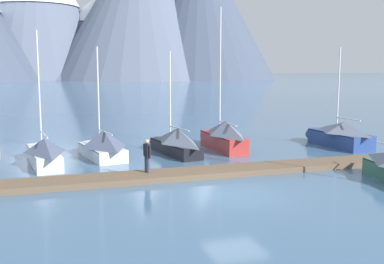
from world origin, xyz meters
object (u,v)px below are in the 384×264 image
object	(u,v)px
sailboat_mid_dock_starboard	(175,141)
sailboat_end_of_dock	(338,134)
sailboat_mid_dock_port	(101,144)
sailboat_second_berth	(43,151)
person_on_dock	(147,154)
sailboat_far_berth	(223,135)

from	to	relation	value
sailboat_mid_dock_starboard	sailboat_end_of_dock	bearing A→B (deg)	-3.70
sailboat_mid_dock_port	sailboat_mid_dock_starboard	size ratio (longest dim) A/B	1.03
sailboat_mid_dock_starboard	sailboat_second_berth	bearing A→B (deg)	-175.47
sailboat_end_of_dock	sailboat_second_berth	bearing A→B (deg)	179.65
sailboat_mid_dock_port	person_on_dock	world-z (taller)	sailboat_mid_dock_port
sailboat_mid_dock_starboard	sailboat_end_of_dock	distance (m)	11.80
sailboat_second_berth	sailboat_mid_dock_port	bearing A→B (deg)	15.67
person_on_dock	sailboat_mid_dock_port	bearing A→B (deg)	103.72
sailboat_far_berth	person_on_dock	distance (m)	9.27
sailboat_second_berth	sailboat_mid_dock_starboard	xyz separation A→B (m)	(8.06, 0.64, 0.06)
person_on_dock	sailboat_end_of_dock	bearing A→B (deg)	18.71
sailboat_end_of_dock	sailboat_mid_dock_port	bearing A→B (deg)	176.24
sailboat_second_berth	sailboat_far_berth	distance (m)	11.67
sailboat_end_of_dock	sailboat_mid_dock_starboard	bearing A→B (deg)	176.30
sailboat_mid_dock_port	sailboat_end_of_dock	size ratio (longest dim) A/B	0.98
sailboat_mid_dock_starboard	sailboat_far_berth	size ratio (longest dim) A/B	0.69
sailboat_mid_dock_port	person_on_dock	size ratio (longest dim) A/B	4.01
sailboat_end_of_dock	person_on_dock	xyz separation A→B (m)	(-14.92, -5.05, 0.41)
sailboat_mid_dock_port	sailboat_mid_dock_starboard	bearing A→B (deg)	-3.94
sailboat_mid_dock_starboard	sailboat_far_berth	xyz separation A→B (m)	(3.54, 0.60, 0.16)
sailboat_far_berth	sailboat_end_of_dock	xyz separation A→B (m)	(8.24, -1.36, -0.13)
sailboat_second_berth	person_on_dock	xyz separation A→B (m)	(4.91, -5.18, 0.49)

